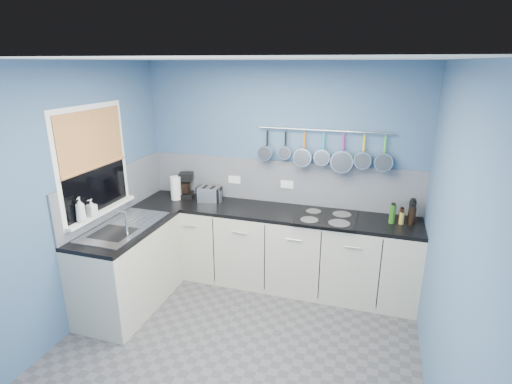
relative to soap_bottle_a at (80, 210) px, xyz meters
The scene contains 41 objects.
floor 1.93m from the soap_bottle_a, ahead, with size 3.20×3.00×0.02m, color #47474C.
ceiling 2.03m from the soap_bottle_a, ahead, with size 3.20×3.00×0.02m, color white.
wall_back 2.16m from the soap_bottle_a, 44.81° to the left, with size 3.20×0.02×2.50m, color #3D5C81.
wall_front 2.14m from the soap_bottle_a, 44.43° to the right, with size 3.20×0.02×2.50m, color #3D5C81.
wall_left 0.11m from the soap_bottle_a, behind, with size 0.02×3.00×2.50m, color #3D5C81.
wall_right 3.14m from the soap_bottle_a, ahead, with size 0.02×3.00×2.50m, color #3D5C81.
backsplash_back 2.14m from the soap_bottle_a, 44.40° to the left, with size 3.20×0.02×0.50m, color gray.
backsplash_left 0.61m from the soap_bottle_a, 95.43° to the left, with size 0.02×1.80×0.50m, color gray.
cabinet_run_back 2.09m from the soap_bottle_a, 38.34° to the left, with size 3.20×0.60×0.86m, color #B7B29F.
worktop_back 1.97m from the soap_bottle_a, 38.34° to the left, with size 3.20×0.60×0.04m, color black.
cabinet_run_left 0.83m from the soap_bottle_a, 53.44° to the left, with size 0.60×1.20×0.86m, color #B7B29F.
worktop_left 0.48m from the soap_bottle_a, 53.44° to the left, with size 0.60×1.20×0.04m, color black.
window_frame 0.49m from the soap_bottle_a, 98.26° to the left, with size 0.01×1.00×1.10m, color white.
window_glass 0.49m from the soap_bottle_a, 97.35° to the left, with size 0.01×0.90×1.00m, color black.
bamboo_blind 0.68m from the soap_bottle_a, 95.89° to the left, with size 0.01×0.90×0.55m, color #C77A3B.
window_sill 0.34m from the soap_bottle_a, 93.69° to the left, with size 0.10×0.98×0.03m, color white.
sink_unit 0.47m from the soap_bottle_a, 53.44° to the left, with size 0.50×0.95×0.01m, color silver.
mixer_tap 0.43m from the soap_bottle_a, 18.45° to the left, with size 0.12×0.08×0.26m, color silver, non-canonical shape.
socket_left 1.78m from the soap_bottle_a, 56.58° to the left, with size 0.15×0.01×0.09m, color white.
socket_right 2.21m from the soap_bottle_a, 42.34° to the left, with size 0.15×0.01×0.09m, color white.
pot_rail 2.57m from the soap_bottle_a, 35.73° to the left, with size 0.02×0.02×1.45m, color silver.
soap_bottle_a is the anchor object (origin of this frame).
soap_bottle_b 0.15m from the soap_bottle_a, 90.00° to the left, with size 0.08×0.08×0.17m, color white.
paper_towel 1.28m from the soap_bottle_a, 75.32° to the left, with size 0.12×0.12×0.28m, color white.
coffee_maker 1.39m from the soap_bottle_a, 72.95° to the left, with size 0.17×0.19×0.30m, color black, non-canonical shape.
toaster 1.49m from the soap_bottle_a, 60.32° to the left, with size 0.27×0.15×0.17m, color silver.
canister 1.56m from the soap_bottle_a, 56.96° to the left, with size 0.09×0.09×0.13m, color silver.
hob 2.44m from the soap_bottle_a, 28.37° to the left, with size 0.64×0.56×0.01m, color black.
pan_0 2.06m from the soap_bottle_a, 46.11° to the left, with size 0.17×0.12×0.36m, color silver, non-canonical shape.
pan_1 2.21m from the soap_bottle_a, 42.07° to the left, with size 0.15×0.07×0.34m, color silver, non-canonical shape.
pan_2 2.36m from the soap_bottle_a, 38.57° to the left, with size 0.21×0.12×0.40m, color silver, non-canonical shape.
pan_3 2.53m from the soap_bottle_a, 35.54° to the left, with size 0.18×0.12×0.37m, color silver, non-canonical shape.
pan_4 2.70m from the soap_bottle_a, 32.90° to the left, with size 0.24×0.11×0.43m, color silver, non-canonical shape.
pan_5 2.88m from the soap_bottle_a, 30.59° to the left, with size 0.19×0.11×0.38m, color silver, non-canonical shape.
pan_6 3.06m from the soap_bottle_a, 28.55° to the left, with size 0.19×0.12×0.38m, color silver, non-canonical shape.
condiment_0 3.28m from the soap_bottle_a, 23.93° to the left, with size 0.07×0.07×0.23m, color black.
condiment_1 3.19m from the soap_bottle_a, 24.59° to the left, with size 0.05×0.05×0.13m, color #4C190C.
condiment_2 3.11m from the soap_bottle_a, 25.17° to the left, with size 0.06×0.06×0.14m, color #3F721E.
condiment_3 3.25m from the soap_bottle_a, 22.62° to the left, with size 0.07×0.07×0.18m, color black.
condiment_4 3.15m from the soap_bottle_a, 22.90° to the left, with size 0.05×0.05×0.13m, color olive.
condiment_5 3.06m from the soap_bottle_a, 23.52° to the left, with size 0.06×0.06×0.20m, color #265919.
Camera 1 is at (1.07, -2.82, 2.48)m, focal length 27.85 mm.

